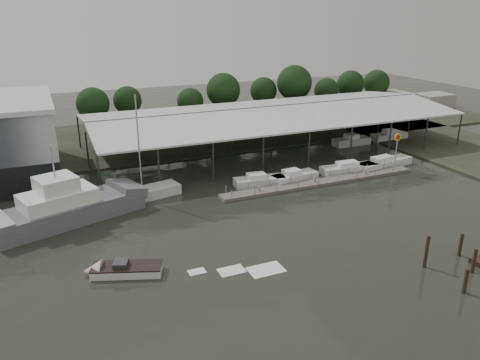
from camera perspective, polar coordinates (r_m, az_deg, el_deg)
name	(u,v)px	position (r m, az deg, el deg)	size (l,w,h in m)	color
ground	(248,236)	(47.06, 1.03, -6.90)	(200.00, 200.00, 0.00)	#252921
land_strip_far	(150,138)	(84.73, -10.92, 5.10)	(140.00, 30.00, 0.30)	#3C4030
covered_boat_shed	(272,111)	(76.16, 3.95, 8.43)	(58.24, 24.00, 6.96)	white
floating_dock	(321,182)	(61.82, 9.85, -0.28)	(28.00, 2.00, 1.40)	#5F5B54
shell_fuel_sign	(397,145)	(67.86, 18.58, 4.09)	(1.10, 0.18, 5.55)	#95989B
distant_commercial_buildings	(402,101)	(114.50, 19.11, 9.08)	(22.00, 8.00, 4.00)	gray
grey_trawler	(69,206)	(53.17, -20.09, -3.05)	(17.03, 9.74, 8.84)	slate
white_sailboat	(137,195)	(56.89, -12.43, -1.79)	(10.56, 4.79, 12.70)	silver
speedboat_underway	(120,270)	(41.92, -14.37, -10.58)	(16.96, 7.66, 2.00)	silver
moored_cruiser_0	(259,181)	(60.31, 2.35, -0.09)	(6.86, 3.02, 1.70)	silver
moored_cruiser_1	(294,177)	(62.15, 6.64, 0.40)	(6.57, 2.93, 1.70)	silver
moored_cruiser_2	(349,168)	(66.84, 13.19, 1.40)	(8.64, 2.83, 1.70)	silver
moored_cruiser_3	(384,163)	(70.47, 17.15, 1.99)	(9.59, 3.53, 1.70)	silver
mooring_pilings	(474,272)	(43.62, 26.62, -10.01)	(4.86, 8.24, 3.65)	#342A1A
horizon_tree_line	(263,90)	(97.29, 2.81, 10.92)	(68.32, 10.45, 10.84)	black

